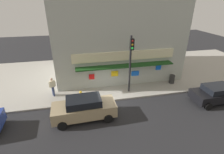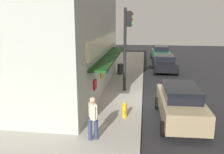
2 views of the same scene
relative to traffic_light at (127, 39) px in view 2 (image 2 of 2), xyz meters
The scene contains 10 objects.
ground_plane 4.12m from the traffic_light, 150.25° to the right, with size 62.40×62.40×0.00m, color #232326.
sidewalk 6.25m from the traffic_light, 111.21° to the left, with size 41.60×11.91×0.14m, color #A39E93.
corner_building 5.50m from the traffic_light, 91.30° to the left, with size 12.95×8.97×7.92m.
traffic_light is the anchor object (origin of this frame).
fire_hydrant 5.40m from the traffic_light, behind, with size 0.47×0.23×0.76m.
trash_can 5.72m from the traffic_light, ahead, with size 0.54×0.54×0.86m, color #2D2D2D.
pedestrian 7.33m from the traffic_light, behind, with size 0.58×0.43×1.73m.
parked_car_black 7.91m from the traffic_light, 23.46° to the right, with size 4.19×2.10×1.52m.
parked_car_tan 5.81m from the traffic_light, 146.67° to the right, with size 4.62×2.15×1.73m.
parked_car_green 13.39m from the traffic_light, 12.85° to the right, with size 4.44×2.17×1.69m.
Camera 2 is at (-13.73, -0.05, 4.79)m, focal length 39.89 mm.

